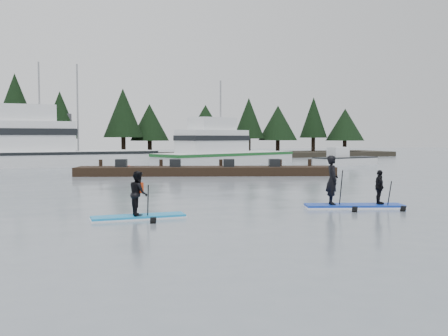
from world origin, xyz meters
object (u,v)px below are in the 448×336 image
object	(u,v)px
fishing_boat_large	(45,157)
paddleboard_solo	(138,200)
floating_dock	(206,171)
paddleboard_duo	(351,190)
fishing_boat_medium	(223,158)

from	to	relation	value
fishing_boat_large	paddleboard_solo	bearing A→B (deg)	-90.53
floating_dock	paddleboard_solo	bearing A→B (deg)	-96.82
floating_dock	paddleboard_duo	size ratio (longest dim) A/B	4.75
fishing_boat_large	fishing_boat_medium	bearing A→B (deg)	-16.85
fishing_boat_large	paddleboard_solo	size ratio (longest dim) A/B	6.28
paddleboard_solo	fishing_boat_large	bearing A→B (deg)	95.45
floating_dock	paddleboard_solo	distance (m)	17.39
paddleboard_solo	fishing_boat_medium	bearing A→B (deg)	65.67
fishing_boat_large	paddleboard_duo	distance (m)	32.00
paddleboard_duo	fishing_boat_medium	bearing A→B (deg)	97.67
fishing_boat_large	fishing_boat_medium	world-z (taller)	fishing_boat_large
floating_dock	paddleboard_duo	bearing A→B (deg)	-71.23
fishing_boat_medium	paddleboard_solo	size ratio (longest dim) A/B	5.06
fishing_boat_large	floating_dock	size ratio (longest dim) A/B	1.07
fishing_boat_large	paddleboard_solo	xyz separation A→B (m)	(2.83, -30.13, -0.18)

